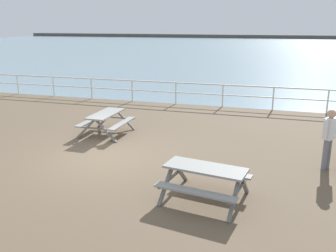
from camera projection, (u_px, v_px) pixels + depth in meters
ground_plane at (106, 160)px, 10.81m from camera, size 30.00×24.00×0.20m
sea_band at (250, 48)px, 59.39m from camera, size 142.00×90.00×0.01m
distant_shoreline at (262, 38)px, 99.00m from camera, size 142.00×6.00×1.80m
seaward_railing at (176, 89)px, 17.72m from camera, size 23.07×0.07×1.08m
picnic_table_near_left at (106, 118)px, 12.88m from camera, size 1.56×1.82×0.80m
picnic_table_near_right at (205, 175)px, 8.05m from camera, size 2.02×1.78×0.80m
visitor at (329, 136)px, 9.66m from camera, size 0.36×0.47×1.66m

